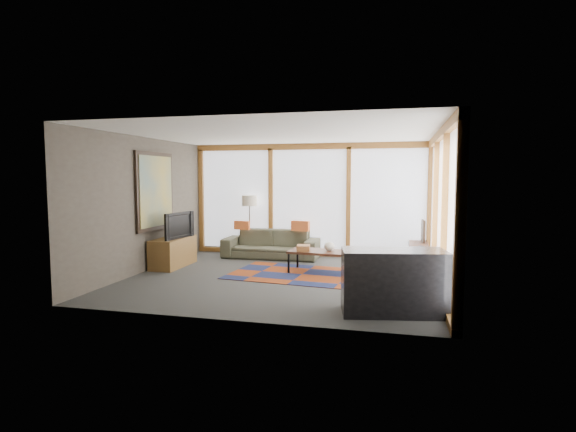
% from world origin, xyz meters
% --- Properties ---
extents(ground, '(5.50, 5.50, 0.00)m').
position_xyz_m(ground, '(0.00, 0.00, 0.00)').
color(ground, '#31312E').
rests_on(ground, ground).
extents(room_envelope, '(5.52, 5.02, 2.62)m').
position_xyz_m(room_envelope, '(0.49, 0.56, 1.54)').
color(room_envelope, '#403830').
rests_on(room_envelope, ground).
extents(rug, '(2.82, 1.97, 0.01)m').
position_xyz_m(rug, '(0.29, 0.36, 0.01)').
color(rug, maroon).
rests_on(rug, ground).
extents(sofa, '(2.17, 0.87, 0.63)m').
position_xyz_m(sofa, '(-0.78, 1.95, 0.31)').
color(sofa, '#383829').
rests_on(sofa, ground).
extents(pillow_left, '(0.37, 0.14, 0.20)m').
position_xyz_m(pillow_left, '(-1.45, 1.90, 0.73)').
color(pillow_left, '#D25E2A').
rests_on(pillow_left, sofa).
extents(pillow_right, '(0.43, 0.19, 0.23)m').
position_xyz_m(pillow_right, '(-0.10, 1.96, 0.74)').
color(pillow_right, '#D25E2A').
rests_on(pillow_right, sofa).
extents(floor_lamp, '(0.35, 0.35, 1.41)m').
position_xyz_m(floor_lamp, '(-1.36, 2.15, 0.70)').
color(floor_lamp, black).
rests_on(floor_lamp, ground).
extents(coffee_table, '(1.32, 0.75, 0.42)m').
position_xyz_m(coffee_table, '(0.63, 0.64, 0.21)').
color(coffee_table, black).
rests_on(coffee_table, ground).
extents(book_stack, '(0.29, 0.34, 0.10)m').
position_xyz_m(book_stack, '(0.26, 0.59, 0.47)').
color(book_stack, brown).
rests_on(book_stack, coffee_table).
extents(vase, '(0.23, 0.23, 0.17)m').
position_xyz_m(vase, '(0.75, 0.67, 0.51)').
color(vase, silver).
rests_on(vase, coffee_table).
extents(bookshelf, '(0.37, 2.02, 0.50)m').
position_xyz_m(bookshelf, '(2.43, 0.98, 0.25)').
color(bookshelf, black).
rests_on(bookshelf, ground).
extents(bowl_a, '(0.22, 0.22, 0.10)m').
position_xyz_m(bowl_a, '(2.43, 0.47, 0.55)').
color(bowl_a, black).
rests_on(bowl_a, bookshelf).
extents(bowl_b, '(0.17, 0.17, 0.07)m').
position_xyz_m(bowl_b, '(2.44, 0.74, 0.54)').
color(bowl_b, black).
rests_on(bowl_b, bookshelf).
extents(shelf_picture, '(0.07, 0.35, 0.46)m').
position_xyz_m(shelf_picture, '(2.52, 1.70, 0.73)').
color(shelf_picture, black).
rests_on(shelf_picture, bookshelf).
extents(tv_console, '(0.49, 1.18, 0.59)m').
position_xyz_m(tv_console, '(-2.45, 0.51, 0.30)').
color(tv_console, brown).
rests_on(tv_console, ground).
extents(television, '(0.26, 0.93, 0.53)m').
position_xyz_m(television, '(-2.36, 0.47, 0.86)').
color(television, black).
rests_on(television, tv_console).
extents(bar_counter, '(1.46, 0.88, 0.87)m').
position_xyz_m(bar_counter, '(1.97, -1.69, 0.43)').
color(bar_counter, black).
rests_on(bar_counter, ground).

